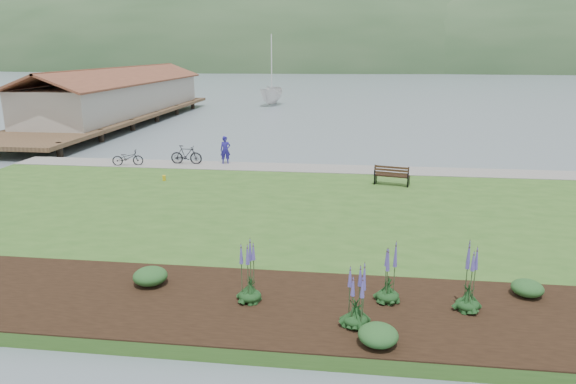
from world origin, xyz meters
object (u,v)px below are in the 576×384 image
(bicycle_a, at_px, (128,158))
(sailboat, at_px, (272,105))
(person, at_px, (225,148))
(park_bench, at_px, (392,175))

(bicycle_a, height_order, sailboat, sailboat)
(person, bearing_deg, bicycle_a, 174.66)
(sailboat, bearing_deg, bicycle_a, -88.98)
(bicycle_a, bearing_deg, sailboat, -17.45)
(park_bench, height_order, bicycle_a, park_bench)
(park_bench, bearing_deg, sailboat, 120.06)
(park_bench, relative_size, person, 0.93)
(sailboat, bearing_deg, park_bench, -68.29)
(park_bench, xyz_separation_m, person, (-9.61, 3.92, 0.46))
(park_bench, xyz_separation_m, bicycle_a, (-15.28, 2.72, -0.06))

